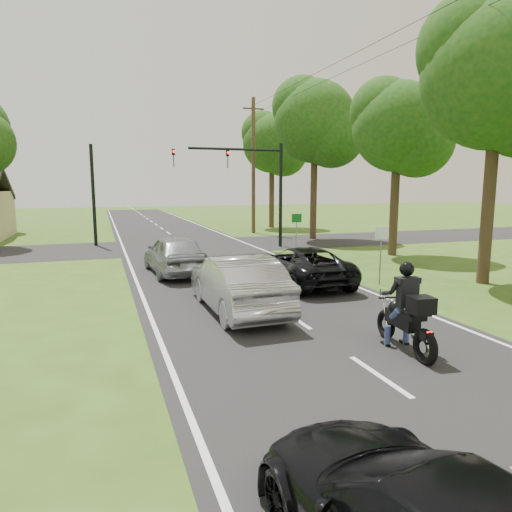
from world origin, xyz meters
The scene contains 16 objects.
ground centered at (0.00, 0.00, 0.00)m, with size 140.00×140.00×0.00m, color #334F16.
road centered at (0.00, 10.00, 0.01)m, with size 8.00×100.00×0.01m, color black.
cross_road centered at (0.00, 16.00, 0.01)m, with size 60.00×7.00×0.01m, color black.
motorcycle_rider centered at (1.31, -3.04, 0.79)m, with size 0.71×2.33×2.01m.
dark_suv centered at (2.08, 4.00, 0.70)m, with size 2.29×4.97×1.38m, color black.
silver_sedan centered at (-1.25, 1.21, 0.83)m, with size 1.72×4.95×1.63m, color #AEADB2.
silver_suv centered at (-2.08, 7.50, 0.83)m, with size 1.92×4.78×1.63m, color #93969A.
traffic_signal centered at (3.34, 14.00, 4.14)m, with size 6.38×0.44×6.00m.
signal_pole_far centered at (-5.20, 18.00, 3.00)m, with size 0.20×0.20×6.00m, color black.
utility_pole_far centered at (6.20, 22.00, 5.08)m, with size 1.60×0.28×10.00m.
sign_white centered at (4.70, 2.98, 1.60)m, with size 0.55×0.07×2.12m.
sign_green centered at (4.90, 10.98, 1.60)m, with size 0.55×0.07×2.12m.
tree_row_b centered at (8.79, 1.76, 7.13)m, with size 5.60×5.43×10.06m.
tree_row_c centered at (9.75, 8.80, 6.23)m, with size 4.80×4.65×8.76m.
tree_row_d centered at (9.10, 16.76, 7.43)m, with size 5.76×5.58×10.45m.
tree_row_e centered at (9.48, 25.78, 6.83)m, with size 5.28×5.12×9.61m.
Camera 1 is at (-4.88, -11.02, 3.59)m, focal length 32.00 mm.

